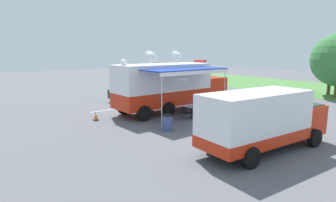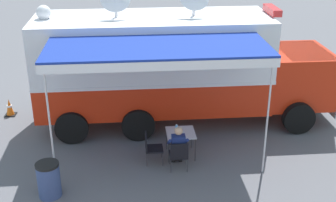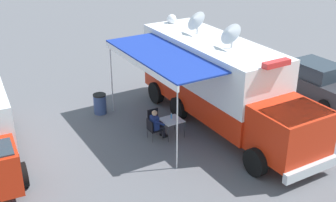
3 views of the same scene
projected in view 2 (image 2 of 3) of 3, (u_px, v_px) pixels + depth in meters
The scene contains 11 objects.
ground_plane at pixel (154, 121), 14.88m from camera, with size 100.00×100.00×0.00m, color #5B5B60.
lot_stripe at pixel (104, 86), 17.74m from camera, with size 0.12×4.80×0.01m, color silver.
command_truck at pixel (177, 65), 14.13m from camera, with size 5.25×9.60×4.53m.
folding_table at pixel (181, 134), 12.56m from camera, with size 0.84×0.84×0.73m.
water_bottle at pixel (177, 128), 12.54m from camera, with size 0.07×0.07×0.22m.
folding_chair_at_table at pixel (179, 154), 11.89m from camera, with size 0.50×0.50×0.87m.
folding_chair_beside_table at pixel (151, 146), 12.27m from camera, with size 0.50×0.50×0.87m.
seated_responder at pixel (178, 145), 12.01m from camera, with size 0.68×0.57×1.25m.
trash_bin at pixel (49, 180), 10.86m from camera, with size 0.57×0.57×0.91m.
traffic_cone at pixel (10, 108), 15.16m from camera, with size 0.36×0.36×0.58m.
car_behind_truck at pixel (167, 46), 19.66m from camera, with size 2.24×4.31×1.76m.
Camera 2 is at (13.37, -0.04, 6.57)m, focal length 47.79 mm.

